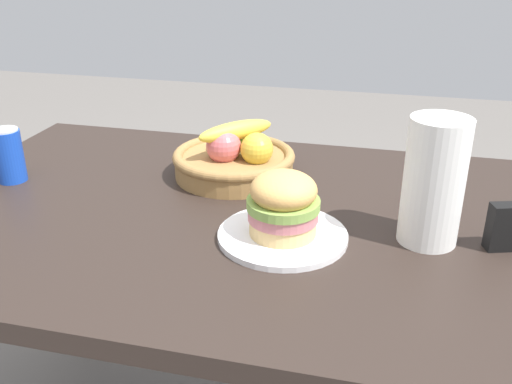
{
  "coord_description": "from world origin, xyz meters",
  "views": [
    {
      "loc": [
        0.29,
        -1.04,
        1.28
      ],
      "look_at": [
        0.05,
        -0.03,
        0.81
      ],
      "focal_mm": 40.13,
      "sensor_mm": 36.0,
      "label": 1
    }
  ],
  "objects_px": {
    "napkin_holder": "(505,227)",
    "sandwich": "(283,204)",
    "soda_can": "(9,155)",
    "paper_towel_roll": "(434,182)",
    "plate": "(283,236)",
    "fruit_basket": "(234,158)"
  },
  "relations": [
    {
      "from": "paper_towel_roll",
      "to": "napkin_holder",
      "type": "relative_size",
      "value": 2.67
    },
    {
      "from": "plate",
      "to": "sandwich",
      "type": "bearing_deg",
      "value": 45.0
    },
    {
      "from": "plate",
      "to": "sandwich",
      "type": "xyz_separation_m",
      "value": [
        0.0,
        0.0,
        0.07
      ]
    },
    {
      "from": "sandwich",
      "to": "paper_towel_roll",
      "type": "distance_m",
      "value": 0.28
    },
    {
      "from": "sandwich",
      "to": "napkin_holder",
      "type": "xyz_separation_m",
      "value": [
        0.4,
        0.06,
        -0.03
      ]
    },
    {
      "from": "sandwich",
      "to": "soda_can",
      "type": "height_order",
      "value": "sandwich"
    },
    {
      "from": "sandwich",
      "to": "soda_can",
      "type": "xyz_separation_m",
      "value": [
        -0.67,
        0.12,
        -0.01
      ]
    },
    {
      "from": "plate",
      "to": "paper_towel_roll",
      "type": "relative_size",
      "value": 1.03
    },
    {
      "from": "sandwich",
      "to": "fruit_basket",
      "type": "relative_size",
      "value": 0.47
    },
    {
      "from": "napkin_holder",
      "to": "sandwich",
      "type": "bearing_deg",
      "value": 170.43
    },
    {
      "from": "soda_can",
      "to": "napkin_holder",
      "type": "relative_size",
      "value": 1.4
    },
    {
      "from": "napkin_holder",
      "to": "paper_towel_roll",
      "type": "bearing_deg",
      "value": 161.95
    },
    {
      "from": "soda_can",
      "to": "napkin_holder",
      "type": "distance_m",
      "value": 1.07
    },
    {
      "from": "fruit_basket",
      "to": "napkin_holder",
      "type": "height_order",
      "value": "fruit_basket"
    },
    {
      "from": "soda_can",
      "to": "paper_towel_roll",
      "type": "bearing_deg",
      "value": -4.03
    },
    {
      "from": "napkin_holder",
      "to": "soda_can",
      "type": "bearing_deg",
      "value": 158.54
    },
    {
      "from": "sandwich",
      "to": "paper_towel_roll",
      "type": "relative_size",
      "value": 0.57
    },
    {
      "from": "sandwich",
      "to": "paper_towel_roll",
      "type": "xyz_separation_m",
      "value": [
        0.26,
        0.06,
        0.05
      ]
    },
    {
      "from": "sandwich",
      "to": "napkin_holder",
      "type": "bearing_deg",
      "value": 8.34
    },
    {
      "from": "plate",
      "to": "soda_can",
      "type": "xyz_separation_m",
      "value": [
        -0.67,
        0.12,
        0.06
      ]
    },
    {
      "from": "sandwich",
      "to": "soda_can",
      "type": "relative_size",
      "value": 1.09
    },
    {
      "from": "paper_towel_roll",
      "to": "napkin_holder",
      "type": "height_order",
      "value": "paper_towel_roll"
    }
  ]
}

